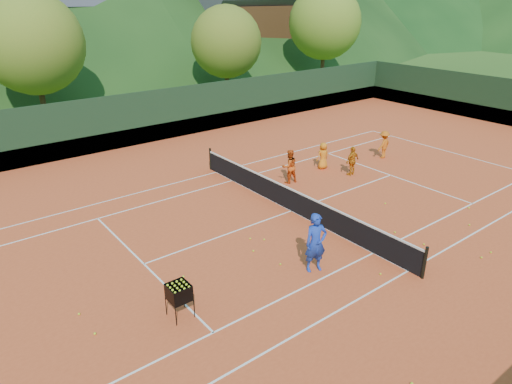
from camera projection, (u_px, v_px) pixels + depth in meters
ground at (291, 211)px, 18.32m from camera, size 400.00×400.00×0.00m
clay_court at (291, 211)px, 18.32m from camera, size 40.00×24.00×0.02m
coach at (316, 243)px, 14.03m from camera, size 0.82×0.67×1.94m
student_a at (289, 166)px, 20.79m from camera, size 0.86×0.73×1.57m
student_b at (352, 161)px, 21.68m from camera, size 0.85×0.39×1.43m
student_c at (323, 156)px, 22.50m from camera, size 0.70×0.51×1.34m
student_d at (384, 144)px, 23.97m from camera, size 1.02×0.68×1.46m
tennis_ball_0 at (264, 240)px, 16.11m from camera, size 0.07×0.07×0.07m
tennis_ball_1 at (250, 239)px, 16.17m from camera, size 0.07×0.07×0.07m
tennis_ball_2 at (469, 208)px, 18.50m from camera, size 0.07×0.07×0.07m
tennis_ball_3 at (481, 258)px, 15.01m from camera, size 0.07×0.07×0.07m
tennis_ball_5 at (395, 232)px, 16.60m from camera, size 0.07×0.07×0.07m
tennis_ball_6 at (412, 384)px, 10.15m from camera, size 0.07×0.07×0.07m
tennis_ball_7 at (424, 244)px, 15.80m from camera, size 0.07×0.07×0.07m
tennis_ball_8 at (380, 274)px, 14.13m from camera, size 0.07×0.07×0.07m
tennis_ball_9 at (385, 203)px, 18.88m from camera, size 0.07×0.07×0.07m
tennis_ball_10 at (280, 264)px, 14.64m from camera, size 0.07×0.07×0.07m
tennis_ball_11 at (95, 334)px, 11.65m from camera, size 0.07×0.07×0.07m
tennis_ball_12 at (183, 277)px, 14.00m from camera, size 0.07×0.07×0.07m
tennis_ball_14 at (79, 314)px, 12.36m from camera, size 0.07×0.07×0.07m
tennis_ball_15 at (469, 225)px, 17.13m from camera, size 0.07×0.07×0.07m
tennis_ball_18 at (253, 251)px, 15.40m from camera, size 0.07×0.07×0.07m
tennis_ball_19 at (491, 252)px, 15.31m from camera, size 0.07×0.07×0.07m
court_lines at (291, 211)px, 18.31m from camera, size 23.83×11.03×0.00m
tennis_net at (292, 200)px, 18.11m from camera, size 0.10×12.07×1.10m
perimeter_fence at (292, 182)px, 17.82m from camera, size 40.40×24.24×3.00m
ball_hopper at (179, 293)px, 12.05m from camera, size 0.57×0.57×1.00m
chalet_mid at (105, 28)px, 44.31m from camera, size 12.65×8.82×11.45m
chalet_right at (245, 22)px, 49.19m from camera, size 11.50×8.82×11.91m
tree_b at (32, 43)px, 28.47m from camera, size 6.40×6.40×8.40m
tree_c at (226, 42)px, 35.89m from camera, size 5.60×5.60×7.35m
tree_d at (325, 23)px, 42.98m from camera, size 6.80×6.80×8.93m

